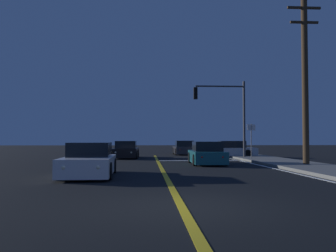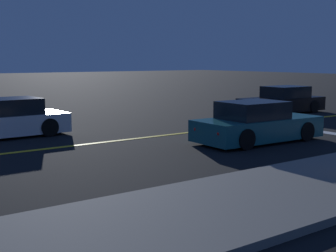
% 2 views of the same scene
% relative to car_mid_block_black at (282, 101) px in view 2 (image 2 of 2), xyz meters
% --- Properties ---
extents(sidewalk_right, '(3.20, 32.49, 0.15)m').
position_rel_car_mid_block_black_xyz_m(sidewalk_right, '(9.86, -11.31, -0.51)').
color(sidewalk_right, slate).
rests_on(sidewalk_right, ground).
extents(lane_line_center, '(0.20, 30.69, 0.01)m').
position_rel_car_mid_block_black_xyz_m(lane_line_center, '(2.37, -11.31, -0.58)').
color(lane_line_center, gold).
rests_on(lane_line_center, ground).
extents(lane_line_edge_right, '(0.16, 30.69, 0.01)m').
position_rel_car_mid_block_black_xyz_m(lane_line_edge_right, '(8.01, -11.31, -0.58)').
color(lane_line_edge_right, white).
rests_on(lane_line_edge_right, ground).
extents(stop_bar, '(5.89, 0.50, 0.01)m').
position_rel_car_mid_block_black_xyz_m(stop_bar, '(5.31, -3.78, -0.58)').
color(stop_bar, white).
rests_on(stop_bar, ground).
extents(car_mid_block_black, '(2.00, 4.66, 1.34)m').
position_rel_car_mid_block_black_xyz_m(car_mid_block_black, '(0.00, 0.00, 0.00)').
color(car_mid_block_black, black).
rests_on(car_mid_block_black, ground).
extents(car_lead_oncoming_teal, '(2.00, 4.46, 1.34)m').
position_rel_car_mid_block_black_xyz_m(car_lead_oncoming_teal, '(5.17, -7.28, -0.00)').
color(car_lead_oncoming_teal, '#195960').
rests_on(car_lead_oncoming_teal, ground).
extents(car_parked_curb_white, '(2.06, 4.45, 1.34)m').
position_rel_car_mid_block_black_xyz_m(car_parked_curb_white, '(-0.68, -13.72, -0.00)').
color(car_parked_curb_white, silver).
rests_on(car_parked_curb_white, ground).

